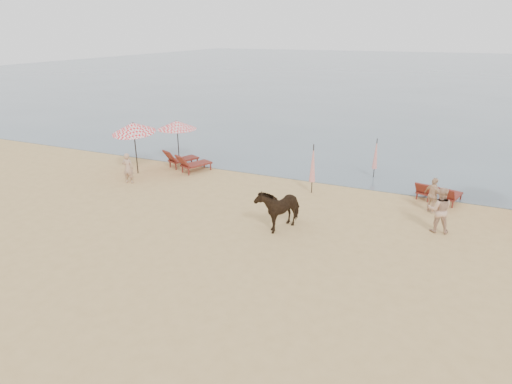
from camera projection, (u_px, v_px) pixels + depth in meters
ground at (189, 281)px, 12.74m from camera, size 120.00×120.00×0.00m
sea at (414, 69)px, 81.25m from camera, size 160.00×140.00×0.06m
lounger_cluster_left at (186, 161)px, 22.72m from camera, size 2.56×2.52×0.70m
lounger_cluster_right at (438, 192)px, 18.54m from camera, size 2.00×1.96×0.58m
umbrella_open_left_a at (177, 125)px, 23.21m from camera, size 2.12×2.12×2.41m
umbrella_open_left_b at (133, 128)px, 21.45m from camera, size 2.18×2.22×2.78m
umbrella_closed_left at (313, 163)px, 19.13m from camera, size 0.28×0.28×2.29m
umbrella_closed_right at (376, 154)px, 21.18m from camera, size 0.25×0.25×2.03m
cow at (279, 207)px, 16.00m from camera, size 1.46×2.08×1.60m
beachgoer_left at (128, 168)px, 20.66m from camera, size 0.62×0.48×1.50m
beachgoer_right_a at (439, 210)px, 15.58m from camera, size 0.93×0.77×1.74m
beachgoer_right_b at (433, 195)px, 17.30m from camera, size 0.88×0.85×1.48m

